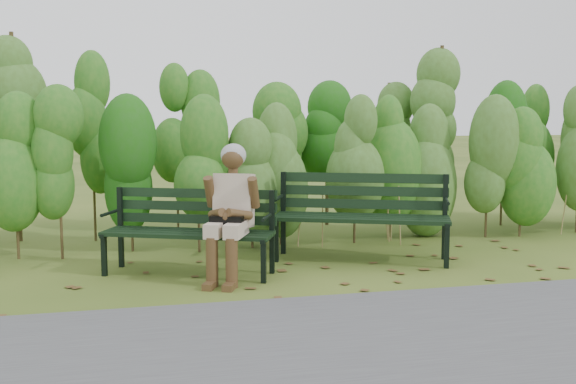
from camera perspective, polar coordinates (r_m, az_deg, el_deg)
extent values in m
plane|color=#395219|center=(6.62, 0.71, -6.80)|extent=(80.00, 80.00, 0.00)
cube|color=#474749|center=(4.61, 7.61, -12.82)|extent=(60.00, 2.50, 0.01)
cylinder|color=#47381E|center=(7.72, -22.07, -2.34)|extent=(0.03, 0.03, 0.80)
ellipsoid|color=#276C1E|center=(7.65, -22.27, 2.40)|extent=(0.64, 0.64, 1.44)
cylinder|color=#47381E|center=(7.65, -17.53, -2.24)|extent=(0.03, 0.03, 0.80)
ellipsoid|color=#276C1E|center=(7.58, -17.70, 2.54)|extent=(0.64, 0.64, 1.44)
cylinder|color=#47381E|center=(7.63, -12.95, -2.13)|extent=(0.03, 0.03, 0.80)
ellipsoid|color=#276C1E|center=(7.56, -13.07, 2.67)|extent=(0.64, 0.64, 1.44)
cylinder|color=#47381E|center=(7.66, -8.37, -2.00)|extent=(0.03, 0.03, 0.80)
ellipsoid|color=#276C1E|center=(7.59, -8.45, 2.78)|extent=(0.64, 0.64, 1.44)
cylinder|color=#47381E|center=(7.74, -3.85, -1.86)|extent=(0.03, 0.03, 0.80)
ellipsoid|color=#276C1E|center=(7.67, -3.88, 2.88)|extent=(0.64, 0.64, 1.44)
cylinder|color=#47381E|center=(7.86, 0.55, -1.71)|extent=(0.03, 0.03, 0.80)
ellipsoid|color=#276C1E|center=(7.80, 0.56, 2.95)|extent=(0.64, 0.64, 1.44)
cylinder|color=#47381E|center=(8.03, 4.79, -1.56)|extent=(0.03, 0.03, 0.80)
ellipsoid|color=#276C1E|center=(7.97, 4.84, 3.00)|extent=(0.64, 0.64, 1.44)
cylinder|color=#47381E|center=(8.24, 8.84, -1.41)|extent=(0.03, 0.03, 0.80)
ellipsoid|color=#276C1E|center=(8.18, 8.91, 3.04)|extent=(0.64, 0.64, 1.44)
cylinder|color=#47381E|center=(8.49, 12.66, -1.26)|extent=(0.03, 0.03, 0.80)
ellipsoid|color=#276C1E|center=(8.43, 12.77, 3.06)|extent=(0.64, 0.64, 1.44)
cylinder|color=#47381E|center=(8.78, 16.25, -1.11)|extent=(0.03, 0.03, 0.80)
ellipsoid|color=#276C1E|center=(8.72, 16.38, 3.06)|extent=(0.64, 0.64, 1.44)
cylinder|color=#47381E|center=(9.10, 19.60, -0.97)|extent=(0.03, 0.03, 0.80)
ellipsoid|color=#276C1E|center=(9.04, 19.75, 3.06)|extent=(0.64, 0.64, 1.44)
cylinder|color=#47381E|center=(9.44, 22.71, -0.83)|extent=(0.03, 0.03, 0.80)
ellipsoid|color=#276C1E|center=(9.39, 22.88, 3.04)|extent=(0.64, 0.64, 1.44)
cylinder|color=#47381E|center=(8.67, -20.72, -0.36)|extent=(0.04, 0.04, 1.10)
ellipsoid|color=#275D1D|center=(8.62, -20.95, 5.46)|extent=(0.70, 0.70, 1.98)
cylinder|color=#47381E|center=(8.61, -15.64, -0.23)|extent=(0.04, 0.04, 1.10)
ellipsoid|color=#275D1D|center=(8.56, -15.83, 5.64)|extent=(0.70, 0.70, 1.98)
cylinder|color=#47381E|center=(8.61, -10.53, -0.09)|extent=(0.04, 0.04, 1.10)
ellipsoid|color=#275D1D|center=(8.56, -10.66, 5.77)|extent=(0.70, 0.70, 1.98)
cylinder|color=#47381E|center=(8.69, -5.47, 0.04)|extent=(0.04, 0.04, 1.10)
ellipsoid|color=#275D1D|center=(8.63, -5.53, 5.86)|extent=(0.70, 0.70, 1.98)
cylinder|color=#47381E|center=(8.83, -0.53, 0.17)|extent=(0.04, 0.04, 1.10)
ellipsoid|color=#275D1D|center=(8.77, -0.53, 5.90)|extent=(0.70, 0.70, 1.98)
cylinder|color=#47381E|center=(9.03, 4.23, 0.30)|extent=(0.04, 0.04, 1.10)
ellipsoid|color=#275D1D|center=(8.98, 4.27, 5.89)|extent=(0.70, 0.70, 1.98)
cylinder|color=#47381E|center=(9.29, 8.74, 0.42)|extent=(0.04, 0.04, 1.10)
ellipsoid|color=#275D1D|center=(9.24, 8.84, 5.85)|extent=(0.70, 0.70, 1.98)
cylinder|color=#47381E|center=(9.61, 12.99, 0.52)|extent=(0.04, 0.04, 1.10)
ellipsoid|color=#275D1D|center=(9.56, 13.12, 5.78)|extent=(0.70, 0.70, 1.98)
cylinder|color=#47381E|center=(9.97, 16.94, 0.62)|extent=(0.04, 0.04, 1.10)
ellipsoid|color=#275D1D|center=(9.92, 17.11, 5.68)|extent=(0.70, 0.70, 1.98)
cylinder|color=#47381E|center=(10.38, 20.60, 0.71)|extent=(0.04, 0.04, 1.10)
ellipsoid|color=#275D1D|center=(10.33, 20.80, 5.57)|extent=(0.70, 0.70, 1.98)
cube|color=brown|center=(6.11, -7.78, -7.96)|extent=(0.11, 0.10, 0.01)
cube|color=brown|center=(7.11, -3.30, -5.85)|extent=(0.11, 0.10, 0.01)
cube|color=brown|center=(7.01, 18.67, -6.37)|extent=(0.10, 0.11, 0.01)
cube|color=brown|center=(6.63, -3.92, -6.78)|extent=(0.11, 0.10, 0.01)
cube|color=brown|center=(6.97, -17.45, -6.40)|extent=(0.10, 0.11, 0.01)
cube|color=brown|center=(7.95, 13.96, -4.72)|extent=(0.11, 0.11, 0.01)
cube|color=brown|center=(6.65, -18.80, -7.07)|extent=(0.11, 0.11, 0.01)
cube|color=brown|center=(5.94, -7.41, -8.39)|extent=(0.09, 0.07, 0.01)
cube|color=brown|center=(6.29, -6.35, -7.52)|extent=(0.10, 0.11, 0.01)
cube|color=brown|center=(7.59, 13.53, -5.24)|extent=(0.09, 0.10, 0.01)
cube|color=brown|center=(6.66, 21.98, -7.18)|extent=(0.11, 0.10, 0.01)
cube|color=brown|center=(5.55, -9.83, -9.49)|extent=(0.11, 0.11, 0.01)
cube|color=brown|center=(6.52, 15.28, -7.21)|extent=(0.11, 0.09, 0.01)
cube|color=brown|center=(6.86, -3.93, -6.32)|extent=(0.11, 0.10, 0.01)
cube|color=brown|center=(6.07, -12.18, -8.17)|extent=(0.11, 0.11, 0.01)
cube|color=brown|center=(7.60, 13.46, -5.22)|extent=(0.08, 0.10, 0.01)
cube|color=brown|center=(5.36, -7.15, -10.04)|extent=(0.11, 0.11, 0.01)
cube|color=brown|center=(6.43, -15.69, -7.42)|extent=(0.10, 0.08, 0.01)
cube|color=brown|center=(6.61, 2.54, -6.80)|extent=(0.10, 0.09, 0.01)
cube|color=brown|center=(8.23, 14.58, -4.36)|extent=(0.11, 0.11, 0.01)
cube|color=brown|center=(6.03, -17.21, -8.41)|extent=(0.10, 0.08, 0.01)
cube|color=brown|center=(6.16, 11.23, -7.91)|extent=(0.11, 0.10, 0.01)
cube|color=brown|center=(7.14, -4.43, -5.82)|extent=(0.11, 0.11, 0.01)
cube|color=brown|center=(6.94, 4.08, -6.17)|extent=(0.09, 0.07, 0.01)
cube|color=brown|center=(6.72, -2.50, -6.57)|extent=(0.10, 0.11, 0.01)
cube|color=brown|center=(7.45, 0.71, -5.27)|extent=(0.11, 0.11, 0.01)
cube|color=brown|center=(5.45, -4.57, -9.72)|extent=(0.10, 0.11, 0.01)
cube|color=brown|center=(6.73, 19.01, -6.93)|extent=(0.08, 0.10, 0.01)
cube|color=brown|center=(6.07, -9.06, -8.09)|extent=(0.09, 0.10, 0.01)
cube|color=brown|center=(5.33, -11.78, -10.22)|extent=(0.08, 0.10, 0.01)
cube|color=brown|center=(8.22, 20.38, -4.57)|extent=(0.09, 0.10, 0.01)
cube|color=brown|center=(7.21, 18.65, -6.02)|extent=(0.11, 0.10, 0.01)
cube|color=brown|center=(6.42, 9.32, -7.29)|extent=(0.10, 0.08, 0.01)
cube|color=black|center=(6.34, -8.96, -3.73)|extent=(1.53, 0.74, 0.04)
cube|color=black|center=(6.44, -8.63, -3.56)|extent=(1.53, 0.74, 0.04)
cube|color=black|center=(6.55, -8.31, -3.39)|extent=(1.53, 0.74, 0.04)
cube|color=black|center=(6.66, -8.00, -3.23)|extent=(1.53, 0.74, 0.04)
cube|color=black|center=(6.72, -7.80, -2.28)|extent=(1.51, 0.70, 0.10)
cube|color=black|center=(6.71, -7.78, -1.19)|extent=(1.51, 0.70, 0.10)
cube|color=black|center=(6.71, -7.76, -0.11)|extent=(1.51, 0.70, 0.10)
cube|color=black|center=(6.66, -15.31, -5.17)|extent=(0.06, 0.06, 0.41)
cube|color=black|center=(6.97, -13.99, -2.92)|extent=(0.06, 0.06, 0.81)
cube|color=black|center=(6.79, -14.70, -3.35)|extent=(0.22, 0.43, 0.04)
cylinder|color=black|center=(6.71, -14.91, -1.74)|extent=(0.17, 0.32, 0.03)
cube|color=black|center=(6.16, -2.09, -5.88)|extent=(0.06, 0.06, 0.41)
cube|color=black|center=(6.49, -1.37, -3.41)|extent=(0.06, 0.06, 0.81)
cube|color=black|center=(6.30, -1.74, -3.89)|extent=(0.22, 0.43, 0.04)
cylinder|color=black|center=(6.22, -1.84, -2.16)|extent=(0.17, 0.32, 0.03)
cube|color=black|center=(6.90, 6.11, -2.45)|extent=(1.71, 0.82, 0.04)
cube|color=black|center=(7.02, 6.18, -2.29)|extent=(1.71, 0.82, 0.04)
cube|color=black|center=(7.15, 6.24, -2.14)|extent=(1.71, 0.82, 0.04)
cube|color=black|center=(7.27, 6.30, -1.99)|extent=(1.71, 0.82, 0.04)
cube|color=black|center=(7.35, 6.36, -1.03)|extent=(1.69, 0.77, 0.11)
cube|color=black|center=(7.35, 6.38, 0.08)|extent=(1.69, 0.77, 0.11)
cube|color=black|center=(7.35, 6.40, 1.19)|extent=(1.69, 0.77, 0.11)
cube|color=black|center=(7.03, -1.02, -4.12)|extent=(0.07, 0.07, 0.45)
cube|color=black|center=(7.42, -0.39, -1.78)|extent=(0.07, 0.07, 0.91)
cube|color=black|center=(7.19, -0.72, -2.21)|extent=(0.25, 0.48, 0.04)
cylinder|color=black|center=(7.11, -0.80, -0.50)|extent=(0.18, 0.36, 0.04)
cube|color=black|center=(6.93, 13.29, -4.46)|extent=(0.07, 0.07, 0.45)
cube|color=black|center=(7.32, 13.13, -2.07)|extent=(0.07, 0.07, 0.91)
cube|color=black|center=(7.09, 13.24, -2.51)|extent=(0.25, 0.48, 0.04)
cylinder|color=black|center=(7.01, 13.31, -0.78)|extent=(0.18, 0.36, 0.04)
cube|color=beige|center=(6.18, -6.03, -3.10)|extent=(0.30, 0.44, 0.13)
cube|color=beige|center=(6.13, -4.41, -3.16)|extent=(0.30, 0.44, 0.13)
cylinder|color=#4D351C|center=(6.07, -6.45, -5.91)|extent=(0.15, 0.15, 0.45)
cylinder|color=#4D351C|center=(6.02, -4.79, -5.99)|extent=(0.15, 0.15, 0.45)
cube|color=#4D351C|center=(6.04, -6.64, -7.86)|extent=(0.16, 0.22, 0.06)
cube|color=#4D351C|center=(5.99, -4.97, -7.96)|extent=(0.16, 0.22, 0.06)
cube|color=beige|center=(6.38, -4.60, -0.69)|extent=(0.43, 0.38, 0.52)
cylinder|color=#4D351C|center=(6.33, -4.67, 1.72)|extent=(0.09, 0.09, 0.10)
sphere|color=#4D351C|center=(6.31, -4.70, 2.89)|extent=(0.21, 0.21, 0.21)
ellipsoid|color=gray|center=(6.34, -4.64, 3.13)|extent=(0.24, 0.23, 0.22)
cylinder|color=#4D351C|center=(6.35, -6.63, 0.03)|extent=(0.17, 0.23, 0.31)
cylinder|color=#4D351C|center=(6.24, -2.92, -0.05)|extent=(0.17, 0.23, 0.31)
cylinder|color=#4D351C|center=(6.22, -6.02, -1.82)|extent=(0.15, 0.28, 0.13)
cylinder|color=#4D351C|center=(6.17, -4.14, -1.88)|extent=(0.28, 0.20, 0.13)
sphere|color=#4D351C|center=(6.14, -5.23, -2.12)|extent=(0.11, 0.11, 0.11)
cube|color=black|center=(6.16, -5.20, -2.75)|extent=(0.32, 0.23, 0.16)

